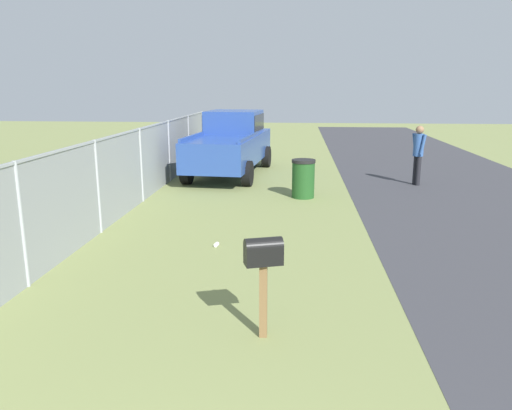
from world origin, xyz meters
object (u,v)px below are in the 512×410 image
object	(u,v)px
trash_bin	(303,179)
pedestrian	(418,151)
mailbox	(263,259)
pickup_truck	(231,141)

from	to	relation	value
trash_bin	pedestrian	bearing A→B (deg)	-59.32
trash_bin	pedestrian	size ratio (longest dim) A/B	0.58
mailbox	trash_bin	world-z (taller)	mailbox
pedestrian	pickup_truck	bearing A→B (deg)	-37.33
trash_bin	mailbox	bearing A→B (deg)	176.02
mailbox	pedestrian	size ratio (longest dim) A/B	0.69
mailbox	pedestrian	xyz separation A→B (m)	(9.71, -3.94, 0.07)
mailbox	pickup_truck	distance (m)	11.37
pickup_truck	pedestrian	world-z (taller)	pickup_truck
pickup_truck	pedestrian	bearing A→B (deg)	-99.33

